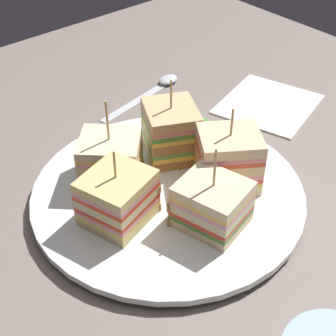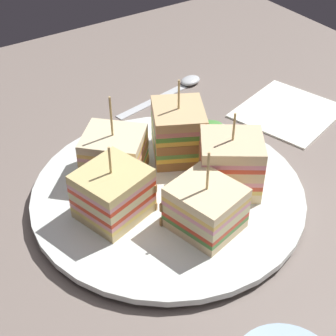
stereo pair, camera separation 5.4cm
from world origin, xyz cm
name	(u,v)px [view 1 (the left image)]	position (x,y,z in cm)	size (l,w,h in cm)	color
ground_plane	(168,205)	(0.00, 0.00, -0.90)	(99.86, 94.61, 1.80)	slate
plate	(168,193)	(0.00, 0.00, 0.83)	(29.50, 29.50, 1.37)	white
sandwich_wedge_0	(228,159)	(-5.74, 3.18, 4.49)	(8.47, 8.24, 9.41)	beige
sandwich_wedge_1	(171,132)	(-4.56, -4.72, 4.49)	(7.98, 8.33, 9.79)	beige
sandwich_wedge_2	(111,159)	(3.25, -5.70, 3.94)	(8.60, 8.58, 9.83)	beige
sandwich_wedge_3	(119,199)	(6.56, 0.16, 4.03)	(7.87, 7.48, 8.36)	#E2C381
sandwich_wedge_4	(210,205)	(0.24, 6.55, 3.80)	(7.08, 7.63, 9.13)	beige
salad_garnish	(201,137)	(-8.97, -4.15, 2.06)	(7.04, 7.28, 1.43)	#4C7C3C
spoon	(157,87)	(-14.62, -19.24, 0.38)	(15.61, 4.52, 1.00)	silver
napkin	(268,104)	(-23.51, -5.67, 0.25)	(12.78, 11.87, 0.50)	white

